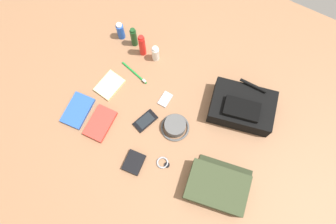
{
  "coord_description": "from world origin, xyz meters",
  "views": [
    {
      "loc": [
        0.24,
        -0.45,
        1.58
      ],
      "look_at": [
        0.0,
        0.0,
        0.04
      ],
      "focal_mm": 32.87,
      "sensor_mm": 36.0,
      "label": 1
    }
  ],
  "objects_px": {
    "shampoo_bottle": "(134,37)",
    "media_player": "(165,99)",
    "toothpaste_tube": "(155,54)",
    "wristwatch": "(163,163)",
    "wallet": "(134,162)",
    "toiletry_pouch": "(217,187)",
    "paperback_novel": "(78,110)",
    "backpack": "(242,107)",
    "deodorant_spray": "(121,31)",
    "sunscreen_spray": "(142,46)",
    "travel_guidebook": "(100,123)",
    "bucket_hat": "(175,126)",
    "toothbrush": "(136,74)",
    "notepad": "(109,85)",
    "cell_phone": "(145,121)"
  },
  "relations": [
    {
      "from": "toothpaste_tube",
      "to": "wristwatch",
      "type": "height_order",
      "value": "toothpaste_tube"
    },
    {
      "from": "shampoo_bottle",
      "to": "paperback_novel",
      "type": "xyz_separation_m",
      "value": [
        -0.06,
        -0.51,
        -0.06
      ]
    },
    {
      "from": "travel_guidebook",
      "to": "wristwatch",
      "type": "bearing_deg",
      "value": -3.59
    },
    {
      "from": "backpack",
      "to": "toothbrush",
      "type": "xyz_separation_m",
      "value": [
        -0.61,
        -0.08,
        -0.05
      ]
    },
    {
      "from": "wristwatch",
      "to": "shampoo_bottle",
      "type": "bearing_deg",
      "value": 131.97
    },
    {
      "from": "backpack",
      "to": "deodorant_spray",
      "type": "bearing_deg",
      "value": 173.5
    },
    {
      "from": "deodorant_spray",
      "to": "media_player",
      "type": "distance_m",
      "value": 0.48
    },
    {
      "from": "shampoo_bottle",
      "to": "cell_phone",
      "type": "distance_m",
      "value": 0.48
    },
    {
      "from": "toothpaste_tube",
      "to": "notepad",
      "type": "distance_m",
      "value": 0.31
    },
    {
      "from": "paperback_novel",
      "to": "wallet",
      "type": "distance_m",
      "value": 0.42
    },
    {
      "from": "backpack",
      "to": "paperback_novel",
      "type": "height_order",
      "value": "backpack"
    },
    {
      "from": "cell_phone",
      "to": "paperback_novel",
      "type": "bearing_deg",
      "value": -160.49
    },
    {
      "from": "shampoo_bottle",
      "to": "toothpaste_tube",
      "type": "xyz_separation_m",
      "value": [
        0.15,
        -0.03,
        -0.01
      ]
    },
    {
      "from": "toothpaste_tube",
      "to": "toothbrush",
      "type": "bearing_deg",
      "value": -109.63
    },
    {
      "from": "travel_guidebook",
      "to": "bucket_hat",
      "type": "bearing_deg",
      "value": 25.43
    },
    {
      "from": "notepad",
      "to": "toiletry_pouch",
      "type": "bearing_deg",
      "value": -7.73
    },
    {
      "from": "toothbrush",
      "to": "backpack",
      "type": "bearing_deg",
      "value": 7.64
    },
    {
      "from": "deodorant_spray",
      "to": "toothpaste_tube",
      "type": "relative_size",
      "value": 1.06
    },
    {
      "from": "deodorant_spray",
      "to": "toothpaste_tube",
      "type": "bearing_deg",
      "value": -6.97
    },
    {
      "from": "shampoo_bottle",
      "to": "paperback_novel",
      "type": "height_order",
      "value": "shampoo_bottle"
    },
    {
      "from": "backpack",
      "to": "deodorant_spray",
      "type": "height_order",
      "value": "backpack"
    },
    {
      "from": "backpack",
      "to": "notepad",
      "type": "xyz_separation_m",
      "value": [
        -0.7,
        -0.21,
        -0.05
      ]
    },
    {
      "from": "shampoo_bottle",
      "to": "media_player",
      "type": "distance_m",
      "value": 0.4
    },
    {
      "from": "backpack",
      "to": "sunscreen_spray",
      "type": "height_order",
      "value": "sunscreen_spray"
    },
    {
      "from": "toiletry_pouch",
      "to": "bucket_hat",
      "type": "height_order",
      "value": "toiletry_pouch"
    },
    {
      "from": "bucket_hat",
      "to": "wristwatch",
      "type": "xyz_separation_m",
      "value": [
        0.04,
        -0.2,
        -0.02
      ]
    },
    {
      "from": "wallet",
      "to": "media_player",
      "type": "bearing_deg",
      "value": 88.06
    },
    {
      "from": "toothbrush",
      "to": "wallet",
      "type": "distance_m",
      "value": 0.5
    },
    {
      "from": "toothbrush",
      "to": "wallet",
      "type": "xyz_separation_m",
      "value": [
        0.25,
        -0.44,
        0.01
      ]
    },
    {
      "from": "bucket_hat",
      "to": "cell_phone",
      "type": "xyz_separation_m",
      "value": [
        -0.16,
        -0.04,
        -0.02
      ]
    },
    {
      "from": "deodorant_spray",
      "to": "wristwatch",
      "type": "relative_size",
      "value": 1.72
    },
    {
      "from": "sunscreen_spray",
      "to": "toothbrush",
      "type": "height_order",
      "value": "sunscreen_spray"
    },
    {
      "from": "sunscreen_spray",
      "to": "travel_guidebook",
      "type": "distance_m",
      "value": 0.49
    },
    {
      "from": "toothbrush",
      "to": "sunscreen_spray",
      "type": "bearing_deg",
      "value": 102.27
    },
    {
      "from": "deodorant_spray",
      "to": "travel_guidebook",
      "type": "distance_m",
      "value": 0.55
    },
    {
      "from": "sunscreen_spray",
      "to": "wristwatch",
      "type": "xyz_separation_m",
      "value": [
        0.41,
        -0.51,
        -0.08
      ]
    },
    {
      "from": "toothpaste_tube",
      "to": "wristwatch",
      "type": "xyz_separation_m",
      "value": [
        0.33,
        -0.51,
        -0.05
      ]
    },
    {
      "from": "notepad",
      "to": "wristwatch",
      "type": "bearing_deg",
      "value": -18.45
    },
    {
      "from": "deodorant_spray",
      "to": "sunscreen_spray",
      "type": "height_order",
      "value": "sunscreen_spray"
    },
    {
      "from": "wristwatch",
      "to": "toiletry_pouch",
      "type": "bearing_deg",
      "value": 3.61
    },
    {
      "from": "backpack",
      "to": "media_player",
      "type": "distance_m",
      "value": 0.41
    },
    {
      "from": "toiletry_pouch",
      "to": "paperback_novel",
      "type": "bearing_deg",
      "value": 179.33
    },
    {
      "from": "toiletry_pouch",
      "to": "wristwatch",
      "type": "xyz_separation_m",
      "value": [
        -0.29,
        -0.02,
        -0.04
      ]
    },
    {
      "from": "backpack",
      "to": "wallet",
      "type": "xyz_separation_m",
      "value": [
        -0.36,
        -0.52,
        -0.05
      ]
    },
    {
      "from": "deodorant_spray",
      "to": "paperback_novel",
      "type": "bearing_deg",
      "value": -86.55
    },
    {
      "from": "toothpaste_tube",
      "to": "wallet",
      "type": "relative_size",
      "value": 1.05
    },
    {
      "from": "cell_phone",
      "to": "notepad",
      "type": "height_order",
      "value": "notepad"
    },
    {
      "from": "deodorant_spray",
      "to": "toothbrush",
      "type": "distance_m",
      "value": 0.27
    },
    {
      "from": "shampoo_bottle",
      "to": "notepad",
      "type": "bearing_deg",
      "value": -87.88
    },
    {
      "from": "wristwatch",
      "to": "toothbrush",
      "type": "relative_size",
      "value": 0.38
    }
  ]
}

